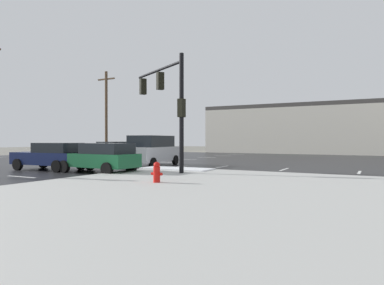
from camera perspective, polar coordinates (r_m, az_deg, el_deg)
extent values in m
plane|color=slate|center=(25.39, -7.57, -3.55)|extent=(120.00, 120.00, 0.00)
cube|color=#232326|center=(25.39, -7.57, -3.53)|extent=(44.00, 44.00, 0.02)
cube|color=#B2B2AD|center=(9.13, 9.62, -10.38)|extent=(18.00, 18.00, 0.14)
cube|color=white|center=(19.29, -2.52, -4.32)|extent=(4.00, 1.60, 0.06)
cube|color=silver|center=(18.29, -26.39, -5.10)|extent=(2.00, 0.15, 0.01)
cube|color=silver|center=(20.85, -17.34, -4.39)|extent=(2.00, 0.15, 0.01)
cube|color=silver|center=(23.80, -10.40, -3.77)|extent=(2.00, 0.15, 0.01)
cube|color=silver|center=(27.02, -5.07, -3.25)|extent=(2.00, 0.15, 0.01)
cube|color=silver|center=(30.43, -0.90, -2.83)|extent=(2.00, 0.15, 0.01)
cube|color=silver|center=(33.97, 2.41, -2.48)|extent=(2.00, 0.15, 0.01)
cube|color=silver|center=(37.60, 5.09, -2.20)|extent=(2.00, 0.15, 0.01)
cube|color=silver|center=(41.30, 7.29, -1.96)|extent=(2.00, 0.15, 0.01)
cube|color=silver|center=(35.46, -26.21, -2.41)|extent=(0.15, 2.00, 0.01)
cube|color=silver|center=(32.28, -22.10, -2.68)|extent=(0.15, 2.00, 0.01)
cube|color=silver|center=(29.31, -17.11, -2.98)|extent=(0.15, 2.00, 0.01)
cube|color=silver|center=(26.61, -11.06, -3.32)|extent=(0.15, 2.00, 0.01)
cube|color=silver|center=(24.27, -3.74, -3.68)|extent=(0.15, 2.00, 0.01)
cube|color=silver|center=(22.40, 4.98, -4.03)|extent=(0.15, 2.00, 0.01)
cube|color=silver|center=(21.13, 15.01, -4.32)|extent=(0.15, 2.00, 0.01)
cube|color=silver|center=(20.58, 25.94, -4.48)|extent=(0.15, 2.00, 0.01)
cube|color=silver|center=(20.11, -6.20, -4.55)|extent=(0.45, 7.00, 0.01)
cylinder|color=black|center=(16.98, -1.75, 4.87)|extent=(0.22, 0.22, 5.89)
cylinder|color=black|center=(19.61, -5.62, 11.78)|extent=(4.58, 2.72, 0.14)
cube|color=black|center=(19.26, -5.28, 10.10)|extent=(0.42, 0.45, 0.95)
sphere|color=#19D833|center=(19.45, -5.49, 10.85)|extent=(0.20, 0.20, 0.20)
cube|color=black|center=(21.36, -8.11, 9.14)|extent=(0.42, 0.45, 0.95)
sphere|color=#19D833|center=(21.55, -8.28, 9.83)|extent=(0.20, 0.20, 0.20)
cube|color=black|center=(17.00, -1.75, 5.73)|extent=(0.28, 0.36, 0.90)
cylinder|color=red|center=(13.36, -5.86, -5.30)|extent=(0.26, 0.26, 0.60)
sphere|color=red|center=(13.33, -5.86, -3.72)|extent=(0.25, 0.25, 0.25)
cylinder|color=red|center=(13.46, -6.49, -5.13)|extent=(0.12, 0.11, 0.11)
cylinder|color=red|center=(13.26, -5.21, -5.22)|extent=(0.12, 0.11, 0.11)
cube|color=beige|center=(47.34, 17.18, 1.80)|extent=(23.28, 8.00, 5.77)
cube|color=#3F3D3A|center=(47.52, 17.19, 5.58)|extent=(23.28, 8.00, 0.50)
cube|color=tan|center=(30.87, -13.74, -1.54)|extent=(1.86, 4.52, 0.70)
cube|color=black|center=(31.36, -12.92, -0.37)|extent=(1.69, 2.50, 0.55)
cylinder|color=black|center=(29.14, -14.40, -2.35)|extent=(0.23, 0.66, 0.66)
cylinder|color=black|center=(30.38, -16.92, -2.24)|extent=(0.23, 0.66, 0.66)
cylinder|color=black|center=(31.48, -10.66, -2.13)|extent=(0.23, 0.66, 0.66)
cylinder|color=black|center=(32.63, -13.14, -2.05)|extent=(0.23, 0.66, 0.66)
sphere|color=white|center=(28.86, -15.77, -1.69)|extent=(0.18, 0.18, 0.18)
sphere|color=white|center=(29.66, -17.39, -1.63)|extent=(0.18, 0.18, 0.18)
cube|color=#141E47|center=(21.62, -22.50, -2.43)|extent=(4.60, 2.05, 0.70)
cube|color=black|center=(21.11, -21.27, -0.80)|extent=(2.57, 1.79, 0.55)
cylinder|color=black|center=(22.23, -26.87, -3.27)|extent=(0.67, 0.26, 0.66)
cylinder|color=black|center=(23.38, -23.39, -3.08)|extent=(0.67, 0.26, 0.66)
cylinder|color=black|center=(19.91, -21.44, -3.68)|extent=(0.67, 0.26, 0.66)
cylinder|color=black|center=(21.19, -17.89, -3.42)|extent=(0.67, 0.26, 0.66)
sphere|color=white|center=(22.94, -27.27, -2.28)|extent=(0.18, 0.18, 0.18)
sphere|color=white|center=(23.66, -25.05, -2.19)|extent=(0.18, 0.18, 0.18)
cube|color=#B7BABF|center=(23.28, -6.67, -1.88)|extent=(2.45, 4.98, 0.95)
cube|color=black|center=(23.26, -6.68, 0.21)|extent=(2.14, 3.53, 0.75)
cylinder|color=black|center=(25.20, -6.81, -2.78)|extent=(0.29, 0.68, 0.66)
cylinder|color=black|center=(24.31, -2.79, -2.90)|extent=(0.29, 0.68, 0.66)
cylinder|color=black|center=(22.41, -10.89, -3.20)|extent=(0.29, 0.68, 0.66)
cylinder|color=black|center=(21.41, -6.51, -3.36)|extent=(0.29, 0.68, 0.66)
sphere|color=white|center=(25.64, -5.34, -1.66)|extent=(0.18, 0.18, 0.18)
sphere|color=white|center=(25.09, -2.82, -1.71)|extent=(0.18, 0.18, 0.18)
cube|color=#195933|center=(19.00, -15.32, -2.81)|extent=(4.55, 1.93, 0.70)
cube|color=black|center=(18.50, -13.86, -0.96)|extent=(2.52, 1.73, 0.55)
cylinder|color=black|center=(19.56, -20.36, -3.76)|extent=(0.67, 0.24, 0.66)
cylinder|color=black|center=(20.74, -16.51, -3.50)|extent=(0.67, 0.24, 0.66)
cylinder|color=black|center=(17.31, -13.88, -4.29)|extent=(0.67, 0.24, 0.66)
cylinder|color=black|center=(18.64, -10.03, -3.94)|extent=(0.67, 0.24, 0.66)
sphere|color=white|center=(20.26, -20.86, -2.62)|extent=(0.18, 0.18, 0.18)
sphere|color=white|center=(21.00, -18.41, -2.50)|extent=(0.18, 0.18, 0.18)
cylinder|color=brown|center=(37.18, -14.00, 4.59)|extent=(0.28, 0.28, 8.90)
cube|color=brown|center=(37.62, -14.01, 10.14)|extent=(2.20, 0.14, 0.14)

